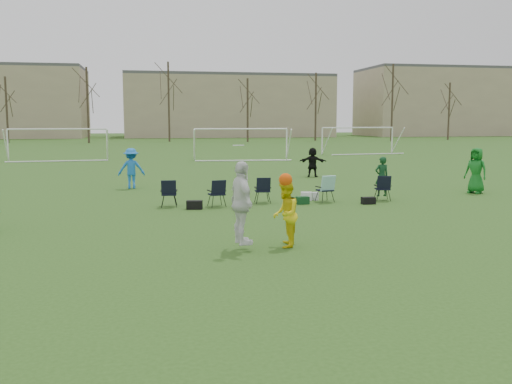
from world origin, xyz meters
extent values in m
plane|color=#2B4E18|center=(0.00, 0.00, 0.00)|extent=(260.00, 260.00, 0.00)
imported|color=blue|center=(-4.00, 13.93, 0.91)|extent=(1.19, 0.71, 1.82)
imported|color=#12691D|center=(10.34, 9.46, 0.96)|extent=(1.03, 1.12, 1.92)
imported|color=black|center=(5.57, 17.53, 0.80)|extent=(1.55, 1.03, 1.60)
imported|color=white|center=(-1.15, 0.71, 1.14)|extent=(0.69, 1.22, 1.97)
imported|color=yellow|center=(-0.04, 0.91, 0.81)|extent=(0.81, 0.93, 1.61)
sphere|color=#E64C0C|center=(-0.04, 0.91, 1.64)|extent=(0.32, 0.32, 0.32)
cylinder|color=white|center=(-1.23, 0.63, 2.49)|extent=(0.27, 0.27, 0.04)
imported|color=#103B1C|center=(5.58, 8.23, 0.92)|extent=(0.59, 0.42, 1.53)
cube|color=black|center=(-1.72, 7.29, 0.15)|extent=(0.59, 0.38, 0.30)
cube|color=pink|center=(-0.12, 7.35, 0.20)|extent=(0.37, 0.25, 0.40)
cube|color=#103D1A|center=(2.30, 7.75, 0.14)|extent=(0.48, 0.33, 0.28)
cube|color=white|center=(2.71, 8.69, 0.16)|extent=(0.48, 0.39, 0.32)
cylinder|color=white|center=(3.08, 8.73, 0.15)|extent=(0.26, 0.26, 0.30)
cube|color=black|center=(4.67, 7.29, 0.13)|extent=(0.51, 0.27, 0.26)
cube|color=black|center=(-2.56, 8.07, 0.48)|extent=(0.65, 0.65, 0.96)
cube|color=black|center=(-0.88, 7.77, 0.48)|extent=(0.70, 0.70, 0.96)
cube|color=black|center=(0.91, 8.36, 0.48)|extent=(0.63, 0.63, 0.96)
cube|color=black|center=(3.27, 8.16, 0.48)|extent=(0.72, 0.72, 0.96)
cube|color=black|center=(5.58, 8.13, 0.48)|extent=(0.70, 0.70, 0.96)
cylinder|color=white|center=(-13.64, 33.68, 1.20)|extent=(0.12, 0.12, 2.40)
cylinder|color=white|center=(-6.36, 34.32, 1.20)|extent=(0.12, 0.12, 2.40)
cylinder|color=white|center=(-10.00, 34.00, 2.40)|extent=(7.28, 0.76, 0.12)
cylinder|color=white|center=(0.36, 32.25, 1.20)|extent=(0.12, 0.12, 2.40)
cylinder|color=white|center=(7.64, 31.75, 1.20)|extent=(0.12, 0.12, 2.40)
cylinder|color=white|center=(4.00, 32.00, 2.40)|extent=(7.29, 0.63, 0.12)
cylinder|color=white|center=(12.39, 37.49, 1.20)|extent=(0.12, 0.12, 2.40)
cylinder|color=white|center=(19.61, 38.51, 1.20)|extent=(0.12, 0.12, 2.40)
cylinder|color=white|center=(16.00, 38.00, 2.40)|extent=(7.25, 1.13, 0.12)
cylinder|color=#382B21|center=(-22.00, 71.50, 4.50)|extent=(0.28, 0.28, 9.00)
cylinder|color=#382B21|center=(-11.00, 68.50, 5.10)|extent=(0.28, 0.28, 10.20)
cylinder|color=#382B21|center=(0.00, 71.50, 5.70)|extent=(0.28, 0.28, 11.40)
cylinder|color=#382B21|center=(11.00, 68.50, 4.50)|extent=(0.28, 0.28, 9.00)
cylinder|color=#382B21|center=(22.00, 71.50, 5.10)|extent=(0.28, 0.28, 10.20)
cylinder|color=#382B21|center=(33.00, 68.50, 5.70)|extent=(0.28, 0.28, 11.40)
cylinder|color=#382B21|center=(44.00, 71.50, 4.50)|extent=(0.28, 0.28, 9.00)
cube|color=tan|center=(12.00, 96.00, 5.50)|extent=(38.00, 16.00, 11.00)
cube|color=tan|center=(55.00, 96.00, 6.50)|extent=(30.00, 16.00, 13.00)
camera|label=1|loc=(-3.31, -12.31, 3.06)|focal=40.00mm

